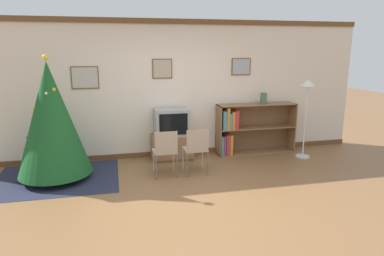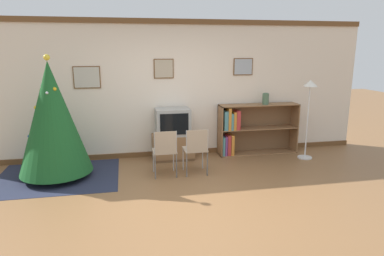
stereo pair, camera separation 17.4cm
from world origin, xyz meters
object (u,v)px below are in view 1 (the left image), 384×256
(vase, at_px, (264,98))
(standing_lamp, at_px, (307,98))
(tv_console, at_px, (172,147))
(folding_chair_left, at_px, (165,150))
(bookshelf, at_px, (243,129))
(folding_chair_right, at_px, (196,148))
(christmas_tree, at_px, (51,119))
(television, at_px, (172,122))

(vase, relative_size, standing_lamp, 0.15)
(tv_console, distance_m, vase, 2.12)
(folding_chair_left, relative_size, bookshelf, 0.49)
(folding_chair_right, bearing_deg, standing_lamp, 11.43)
(christmas_tree, distance_m, bookshelf, 3.69)
(television, xyz_separation_m, folding_chair_right, (0.27, -0.93, -0.28))
(folding_chair_left, height_order, folding_chair_right, same)
(television, relative_size, folding_chair_left, 0.80)
(tv_console, distance_m, bookshelf, 1.54)
(christmas_tree, bearing_deg, folding_chair_right, -7.79)
(television, distance_m, bookshelf, 1.53)
(bookshelf, bearing_deg, television, -177.14)
(christmas_tree, bearing_deg, vase, 9.17)
(folding_chair_left, xyz_separation_m, folding_chair_right, (0.54, 0.00, 0.00))
(folding_chair_right, relative_size, vase, 3.53)
(vase, bearing_deg, folding_chair_right, -149.66)
(tv_console, xyz_separation_m, television, (0.00, -0.00, 0.51))
(folding_chair_left, distance_m, folding_chair_right, 0.54)
(tv_console, bearing_deg, standing_lamp, -10.09)
(christmas_tree, relative_size, television, 3.11)
(folding_chair_right, bearing_deg, bookshelf, 38.98)
(christmas_tree, distance_m, tv_console, 2.30)
(christmas_tree, xyz_separation_m, bookshelf, (3.59, 0.69, -0.52))
(bookshelf, height_order, standing_lamp, standing_lamp)
(television, distance_m, folding_chair_left, 1.01)
(christmas_tree, height_order, standing_lamp, christmas_tree)
(christmas_tree, height_order, folding_chair_right, christmas_tree)
(tv_console, height_order, folding_chair_left, folding_chair_left)
(television, bearing_deg, vase, 1.00)
(television, height_order, folding_chair_right, television)
(folding_chair_right, xyz_separation_m, vase, (1.65, 0.97, 0.68))
(christmas_tree, bearing_deg, bookshelf, 10.83)
(folding_chair_left, height_order, bookshelf, bookshelf)
(bookshelf, relative_size, standing_lamp, 1.06)
(christmas_tree, relative_size, tv_console, 2.55)
(tv_console, xyz_separation_m, folding_chair_right, (0.27, -0.94, 0.22))
(folding_chair_right, bearing_deg, folding_chair_left, 180.00)
(christmas_tree, relative_size, standing_lamp, 1.32)
(folding_chair_left, distance_m, standing_lamp, 3.00)
(television, bearing_deg, tv_console, 90.00)
(folding_chair_left, relative_size, standing_lamp, 0.53)
(bookshelf, relative_size, vase, 7.14)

